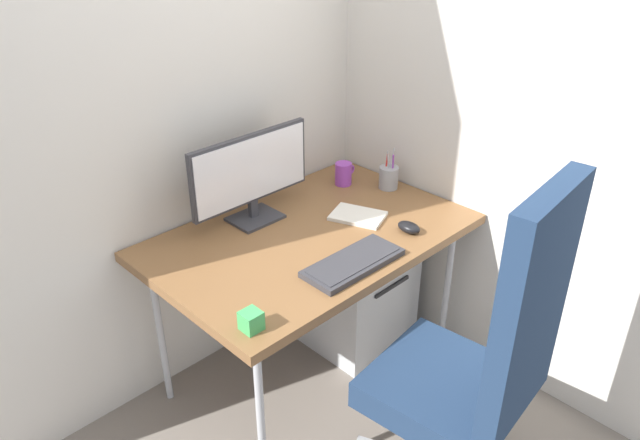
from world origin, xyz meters
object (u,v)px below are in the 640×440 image
(mouse, at_px, (409,227))
(notebook, at_px, (358,216))
(monitor, at_px, (251,173))
(coffee_mug, at_px, (344,174))
(pen_holder, at_px, (389,177))
(desk_clamp_accessory, at_px, (251,321))
(office_chair, at_px, (480,361))
(filing_cabinet, at_px, (345,282))
(keyboard, at_px, (353,263))

(mouse, distance_m, notebook, 0.23)
(monitor, xyz_separation_m, coffee_mug, (0.51, -0.03, -0.15))
(mouse, xyz_separation_m, coffee_mug, (0.14, 0.49, 0.03))
(monitor, distance_m, pen_holder, 0.67)
(coffee_mug, xyz_separation_m, desk_clamp_accessory, (-0.97, -0.53, -0.02))
(pen_holder, bearing_deg, monitor, 162.13)
(notebook, bearing_deg, office_chair, -131.66)
(coffee_mug, bearing_deg, desk_clamp_accessory, -151.41)
(office_chair, relative_size, monitor, 2.24)
(office_chair, bearing_deg, filing_cabinet, 67.80)
(mouse, xyz_separation_m, pen_holder, (0.26, 0.32, 0.03))
(keyboard, distance_m, pen_holder, 0.68)
(office_chair, distance_m, keyboard, 0.56)
(pen_holder, distance_m, desk_clamp_accessory, 1.15)
(coffee_mug, bearing_deg, office_chair, -114.45)
(office_chair, height_order, desk_clamp_accessory, office_chair)
(monitor, xyz_separation_m, notebook, (0.31, -0.30, -0.20))
(monitor, bearing_deg, keyboard, -86.72)
(monitor, height_order, pen_holder, monitor)
(pen_holder, bearing_deg, filing_cabinet, 164.60)
(office_chair, bearing_deg, pen_holder, 56.00)
(mouse, relative_size, desk_clamp_accessory, 1.54)
(filing_cabinet, height_order, monitor, monitor)
(filing_cabinet, xyz_separation_m, mouse, (-0.04, -0.38, 0.47))
(keyboard, xyz_separation_m, coffee_mug, (0.48, 0.50, 0.04))
(filing_cabinet, distance_m, keyboard, 0.72)
(filing_cabinet, height_order, mouse, mouse)
(filing_cabinet, bearing_deg, monitor, 160.89)
(office_chair, distance_m, notebook, 0.85)
(mouse, bearing_deg, pen_holder, 50.36)
(pen_holder, xyz_separation_m, coffee_mug, (-0.12, 0.17, -0.00))
(desk_clamp_accessory, bearing_deg, coffee_mug, 28.59)
(filing_cabinet, xyz_separation_m, pen_holder, (0.21, -0.06, 0.50))
(filing_cabinet, xyz_separation_m, keyboard, (-0.38, -0.39, 0.46))
(pen_holder, relative_size, coffee_mug, 1.70)
(filing_cabinet, bearing_deg, coffee_mug, 49.78)
(monitor, relative_size, pen_holder, 3.00)
(coffee_mug, distance_m, desk_clamp_accessory, 1.11)
(monitor, bearing_deg, desk_clamp_accessory, -129.60)
(office_chair, height_order, monitor, office_chair)
(keyboard, xyz_separation_m, notebook, (0.28, 0.24, -0.01))
(monitor, bearing_deg, pen_holder, -17.87)
(mouse, bearing_deg, coffee_mug, 73.14)
(mouse, height_order, desk_clamp_accessory, desk_clamp_accessory)
(office_chair, bearing_deg, desk_clamp_accessory, 132.97)
(keyboard, height_order, coffee_mug, coffee_mug)
(keyboard, bearing_deg, pen_holder, 29.29)
(monitor, height_order, desk_clamp_accessory, monitor)
(keyboard, height_order, notebook, keyboard)
(notebook, bearing_deg, desk_clamp_accessory, 176.94)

